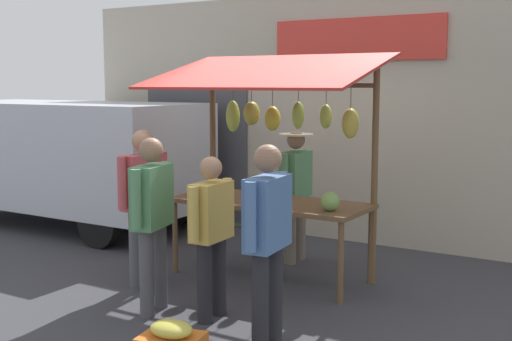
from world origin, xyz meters
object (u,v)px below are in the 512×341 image
object	(u,v)px
shopper_in_grey_tee	(144,196)
shopper_in_striped_shirt	(268,231)
shopper_with_shopping_bag	(152,212)
parked_van	(58,152)
market_stall	(274,140)
vendor_with_sunhat	(296,185)
shopper_with_ponytail	(211,228)

from	to	relation	value
shopper_in_grey_tee	shopper_in_striped_shirt	bearing A→B (deg)	-108.13
shopper_with_shopping_bag	parked_van	bearing A→B (deg)	44.93
market_stall	shopper_with_shopping_bag	size ratio (longest dim) A/B	1.49
market_stall	parked_van	bearing A→B (deg)	-10.13
vendor_with_sunhat	shopper_with_ponytail	distance (m)	2.18
shopper_with_ponytail	shopper_in_striped_shirt	bearing A→B (deg)	-114.87
vendor_with_sunhat	parked_van	size ratio (longest dim) A/B	0.36
parked_van	shopper_with_ponytail	bearing A→B (deg)	153.22
market_stall	vendor_with_sunhat	bearing A→B (deg)	-81.55
market_stall	vendor_with_sunhat	size ratio (longest dim) A/B	1.56
vendor_with_sunhat	shopper_with_ponytail	xyz separation A→B (m)	(-0.30, 2.16, -0.08)
shopper_in_striped_shirt	shopper_in_grey_tee	size ratio (longest dim) A/B	1.00
shopper_with_ponytail	parked_van	xyz separation A→B (m)	(4.49, -2.22, 0.26)
market_stall	shopper_in_grey_tee	world-z (taller)	market_stall
shopper_with_shopping_bag	shopper_with_ponytail	xyz separation A→B (m)	(-0.58, -0.14, -0.11)
shopper_in_grey_tee	shopper_with_shopping_bag	distance (m)	0.90
market_stall	shopper_in_grey_tee	distance (m)	1.54
market_stall	shopper_with_ponytail	world-z (taller)	market_stall
shopper_in_grey_tee	shopper_with_shopping_bag	bearing A→B (deg)	-130.46
shopper_in_striped_shirt	shopper_with_shopping_bag	size ratio (longest dim) A/B	1.01
shopper_in_striped_shirt	shopper_with_ponytail	distance (m)	0.85
market_stall	shopper_in_grey_tee	size ratio (longest dim) A/B	1.48
shopper_in_grey_tee	parked_van	bearing A→B (deg)	65.09
shopper_in_grey_tee	parked_van	world-z (taller)	parked_van
vendor_with_sunhat	shopper_in_striped_shirt	bearing A→B (deg)	21.57
parked_van	vendor_with_sunhat	bearing A→B (deg)	178.72
parked_van	shopper_in_grey_tee	bearing A→B (deg)	151.41
shopper_with_ponytail	parked_van	world-z (taller)	parked_van
shopper_in_grey_tee	shopper_with_ponytail	bearing A→B (deg)	-108.02
shopper_with_ponytail	parked_van	bearing A→B (deg)	60.33
vendor_with_sunhat	market_stall	bearing A→B (deg)	6.49
shopper_with_shopping_bag	shopper_with_ponytail	distance (m)	0.61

